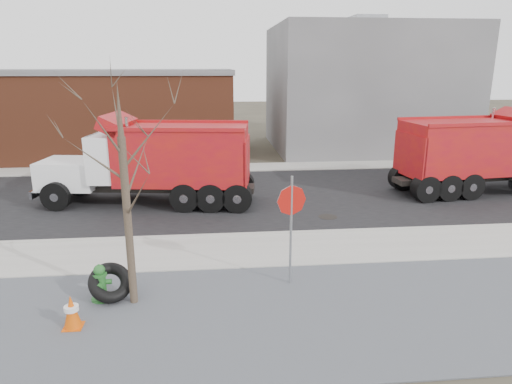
{
  "coord_description": "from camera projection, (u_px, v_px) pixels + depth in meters",
  "views": [
    {
      "loc": [
        -1.24,
        -12.65,
        5.49
      ],
      "look_at": [
        0.18,
        1.98,
        1.4
      ],
      "focal_mm": 32.0,
      "sensor_mm": 36.0,
      "label": 1
    }
  ],
  "objects": [
    {
      "name": "bare_tree",
      "position": [
        124.0,
        169.0,
        10.05
      ],
      "size": [
        3.2,
        3.2,
        5.2
      ],
      "color": "#382D23",
      "rests_on": "ground"
    },
    {
      "name": "ground",
      "position": [
        256.0,
        254.0,
        13.72
      ],
      "size": [
        120.0,
        120.0,
        0.0
      ],
      "primitive_type": "plane",
      "color": "#383328",
      "rests_on": "ground"
    },
    {
      "name": "far_sidewalk",
      "position": [
        235.0,
        168.0,
        25.22
      ],
      "size": [
        60.0,
        2.0,
        0.06
      ],
      "primitive_type": "cube",
      "color": "#9E9B93",
      "rests_on": "ground"
    },
    {
      "name": "road",
      "position": [
        242.0,
        196.0,
        19.76
      ],
      "size": [
        60.0,
        9.4,
        0.02
      ],
      "primitive_type": "cube",
      "color": "black",
      "rests_on": "ground"
    },
    {
      "name": "dump_truck_red_a",
      "position": [
        486.0,
        151.0,
        20.09
      ],
      "size": [
        9.05,
        3.33,
        3.61
      ],
      "rotation": [
        0.0,
        0.0,
        0.11
      ],
      "color": "black",
      "rests_on": "ground"
    },
    {
      "name": "sidewalk",
      "position": [
        256.0,
        250.0,
        13.95
      ],
      "size": [
        60.0,
        2.5,
        0.06
      ],
      "primitive_type": "cube",
      "color": "#9E9B93",
      "rests_on": "ground"
    },
    {
      "name": "fire_hydrant",
      "position": [
        101.0,
        284.0,
        10.93
      ],
      "size": [
        0.53,
        0.52,
        0.94
      ],
      "rotation": [
        0.0,
        0.0,
        0.09
      ],
      "color": "#2A6E32",
      "rests_on": "ground"
    },
    {
      "name": "traffic_cone_near",
      "position": [
        72.0,
        312.0,
        9.78
      ],
      "size": [
        0.4,
        0.4,
        0.78
      ],
      "color": "#DA4F06",
      "rests_on": "ground"
    },
    {
      "name": "building_brick",
      "position": [
        70.0,
        113.0,
        28.38
      ],
      "size": [
        20.2,
        8.2,
        5.3
      ],
      "color": "brown",
      "rests_on": "ground"
    },
    {
      "name": "dump_truck_red_b",
      "position": [
        156.0,
        160.0,
        18.27
      ],
      "size": [
        8.71,
        3.51,
        3.63
      ],
      "rotation": [
        0.0,
        0.0,
        3.01
      ],
      "color": "black",
      "rests_on": "ground"
    },
    {
      "name": "building_grey",
      "position": [
        363.0,
        88.0,
        30.74
      ],
      "size": [
        12.0,
        10.0,
        8.0
      ],
      "color": "gray",
      "rests_on": "ground"
    },
    {
      "name": "stop_sign",
      "position": [
        291.0,
        212.0,
        11.36
      ],
      "size": [
        0.76,
        0.24,
        2.89
      ],
      "rotation": [
        0.0,
        0.0,
        -0.12
      ],
      "color": "gray",
      "rests_on": "ground"
    },
    {
      "name": "gravel_verge",
      "position": [
        271.0,
        315.0,
        10.36
      ],
      "size": [
        60.0,
        5.0,
        0.03
      ],
      "primitive_type": "cube",
      "color": "slate",
      "rests_on": "ground"
    },
    {
      "name": "curb",
      "position": [
        252.0,
        234.0,
        15.19
      ],
      "size": [
        60.0,
        0.15,
        0.11
      ],
      "primitive_type": "cube",
      "color": "#9E9B93",
      "rests_on": "ground"
    },
    {
      "name": "truck_tire",
      "position": [
        110.0,
        283.0,
        10.95
      ],
      "size": [
        1.35,
        1.31,
        0.92
      ],
      "color": "black",
      "rests_on": "ground"
    }
  ]
}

